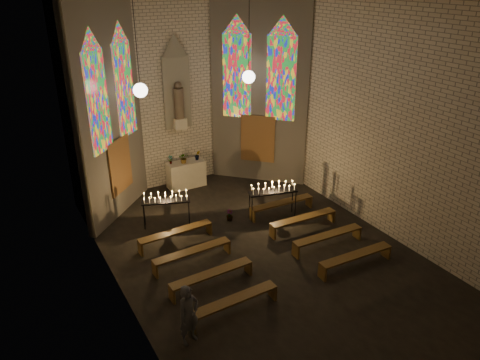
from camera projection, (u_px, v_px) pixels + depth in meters
name	position (u px, v px, depth m)	size (l,w,h in m)	color
floor	(263.00, 256.00, 13.45)	(12.00, 12.00, 0.00)	black
room	(208.00, 103.00, 14.57)	(8.22, 12.43, 7.00)	beige
altar	(186.00, 174.00, 17.55)	(1.40, 0.60, 1.00)	beige
flower_vase_left	(170.00, 160.00, 17.10)	(0.18, 0.12, 0.33)	#4C723F
flower_vase_center	(184.00, 158.00, 17.16)	(0.36, 0.31, 0.40)	#4C723F
flower_vase_right	(197.00, 155.00, 17.46)	(0.21, 0.17, 0.37)	#4C723F
aisle_flower_pot	(230.00, 215.00, 15.28)	(0.22, 0.22, 0.38)	#4C723F
votive_stand_left	(166.00, 199.00, 14.68)	(1.54, 0.87, 1.11)	black
votive_stand_right	(273.00, 189.00, 15.18)	(1.64, 0.77, 1.17)	black
pew_left_0	(176.00, 233.00, 13.93)	(2.31, 0.41, 0.44)	#533917
pew_right_0	(282.00, 204.00, 15.65)	(2.31, 0.41, 0.44)	#533917
pew_left_1	(192.00, 253.00, 12.98)	(2.31, 0.41, 0.44)	#533917
pew_right_1	(303.00, 219.00, 14.70)	(2.31, 0.41, 0.44)	#533917
pew_left_2	(212.00, 275.00, 12.03)	(2.31, 0.41, 0.44)	#533917
pew_right_2	(328.00, 237.00, 13.75)	(2.31, 0.41, 0.44)	#533917
pew_left_3	(234.00, 302.00, 11.08)	(2.31, 0.41, 0.44)	#533917
pew_right_3	(356.00, 257.00, 12.80)	(2.31, 0.41, 0.44)	#533917
visitor	(189.00, 315.00, 10.11)	(0.53, 0.35, 1.45)	#44454D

